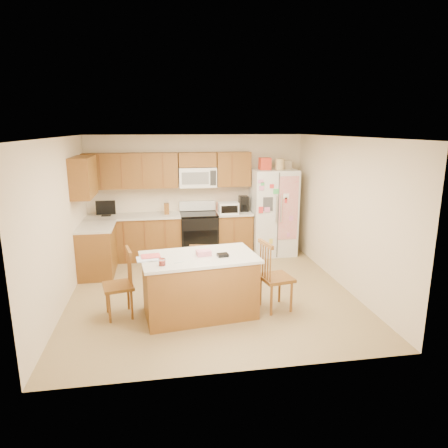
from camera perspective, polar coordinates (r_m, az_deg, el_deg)
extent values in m
plane|color=olive|center=(6.69, -1.85, -9.63)|extent=(4.50, 4.50, 0.00)
cube|color=beige|center=(8.50, -3.90, 4.18)|extent=(4.50, 0.10, 2.50)
cube|color=beige|center=(4.16, 2.07, -5.91)|extent=(4.50, 0.10, 2.50)
cube|color=beige|center=(6.42, -22.27, 0.08)|extent=(0.10, 4.50, 2.50)
cube|color=beige|center=(6.95, 16.80, 1.49)|extent=(0.10, 4.50, 2.50)
cube|color=white|center=(6.15, -2.04, 12.30)|extent=(4.50, 4.50, 0.04)
cube|color=brown|center=(8.36, -12.62, -1.98)|extent=(1.87, 0.60, 0.88)
cube|color=brown|center=(8.48, 1.37, -1.42)|extent=(0.72, 0.60, 0.88)
cube|color=brown|center=(7.69, -17.66, -3.68)|extent=(0.60, 0.95, 0.88)
cube|color=beige|center=(8.24, -12.79, 1.09)|extent=(1.87, 0.64, 0.04)
cube|color=beige|center=(8.36, 1.40, 1.61)|extent=(0.72, 0.64, 0.04)
cube|color=beige|center=(7.57, -17.84, -0.34)|extent=(0.64, 0.95, 0.04)
cube|color=brown|center=(8.24, -13.14, 7.42)|extent=(1.85, 0.33, 0.70)
cube|color=brown|center=(8.37, 1.32, 7.86)|extent=(0.70, 0.33, 0.70)
cube|color=brown|center=(8.24, -3.87, 9.17)|extent=(0.76, 0.33, 0.29)
cube|color=brown|center=(7.43, -19.45, 6.36)|extent=(0.33, 0.95, 0.70)
cube|color=brown|center=(8.13, -17.28, 7.08)|extent=(0.02, 0.01, 0.66)
cube|color=brown|center=(8.13, -16.86, -2.69)|extent=(0.02, 0.01, 0.84)
cube|color=brown|center=(8.09, -14.46, 7.23)|extent=(0.02, 0.01, 0.66)
cube|color=brown|center=(8.08, -14.05, -2.60)|extent=(0.02, 0.01, 0.84)
cube|color=brown|center=(8.06, -11.60, 7.37)|extent=(0.02, 0.01, 0.66)
cube|color=brown|center=(8.05, -11.21, -2.50)|extent=(0.02, 0.01, 0.84)
cube|color=brown|center=(8.06, -8.74, 7.48)|extent=(0.01, 0.01, 0.66)
cube|color=brown|center=(8.05, -8.36, -2.39)|extent=(0.01, 0.01, 0.84)
cube|color=brown|center=(8.19, 1.19, 7.73)|extent=(0.01, 0.01, 0.66)
cube|color=brown|center=(8.18, 1.48, -1.98)|extent=(0.01, 0.01, 0.84)
cube|color=white|center=(8.25, -3.82, 6.70)|extent=(0.76, 0.38, 0.40)
cube|color=slate|center=(8.05, -4.11, 6.53)|extent=(0.54, 0.01, 0.24)
cube|color=#262626|center=(8.09, -1.56, 6.59)|extent=(0.12, 0.01, 0.30)
cube|color=brown|center=(8.21, -8.20, 2.17)|extent=(0.10, 0.14, 0.22)
cube|color=black|center=(8.31, -16.47, 1.19)|extent=(0.18, 0.12, 0.02)
cube|color=black|center=(8.28, -16.55, 2.27)|extent=(0.38, 0.03, 0.28)
cube|color=#E55A37|center=(8.40, 0.21, 2.43)|extent=(0.35, 0.22, 0.18)
cube|color=white|center=(8.18, 0.62, 2.30)|extent=(0.40, 0.28, 0.23)
cube|color=black|center=(8.04, 0.79, 2.11)|extent=(0.34, 0.01, 0.15)
cube|color=black|center=(8.43, 2.80, 2.94)|extent=(0.18, 0.22, 0.32)
cylinder|color=black|center=(8.37, 2.89, 2.38)|extent=(0.12, 0.12, 0.12)
cube|color=black|center=(8.36, -3.60, -1.66)|extent=(0.76, 0.64, 0.88)
cube|color=black|center=(8.05, -3.37, -2.40)|extent=(0.68, 0.01, 0.42)
cube|color=black|center=(8.25, -3.65, 1.45)|extent=(0.76, 0.64, 0.03)
cube|color=white|center=(8.48, -3.84, 2.64)|extent=(0.76, 0.10, 0.20)
cube|color=white|center=(8.49, 6.99, 1.70)|extent=(0.90, 0.75, 1.80)
cube|color=#4C4C4C|center=(8.13, 7.74, 1.14)|extent=(0.02, 0.01, 1.75)
cube|color=silver|center=(8.07, 7.48, 2.14)|extent=(0.02, 0.03, 0.55)
cube|color=silver|center=(8.10, 8.16, 2.16)|extent=(0.02, 0.03, 0.55)
cube|color=#3F3F44|center=(8.02, 6.29, 2.84)|extent=(0.20, 0.01, 0.28)
cube|color=#D84C59|center=(8.16, 9.12, 2.22)|extent=(0.42, 0.01, 1.30)
cube|color=red|center=(8.29, 5.86, 8.57)|extent=(0.22, 0.22, 0.24)
cylinder|color=#DABA7E|center=(8.32, 7.96, 8.46)|extent=(0.18, 0.18, 0.22)
cube|color=tan|center=(8.50, 8.87, 8.40)|extent=(0.18, 0.20, 0.18)
cube|color=brown|center=(5.80, -3.53, -8.89)|extent=(1.63, 1.04, 0.84)
cube|color=beige|center=(5.65, -3.59, -4.75)|extent=(1.72, 1.13, 0.04)
cylinder|color=red|center=(5.31, -8.83, -5.54)|extent=(0.08, 0.08, 0.06)
cylinder|color=white|center=(5.31, -8.83, -5.39)|extent=(0.09, 0.09, 0.09)
cube|color=pink|center=(5.66, -2.93, -4.13)|extent=(0.22, 0.17, 0.07)
cube|color=black|center=(5.61, -0.18, -4.45)|extent=(0.16, 0.14, 0.04)
cube|color=white|center=(5.58, -10.85, -4.92)|extent=(0.33, 0.28, 0.01)
cube|color=#D84C4C|center=(5.65, -10.43, -4.52)|extent=(0.28, 0.23, 0.01)
cylinder|color=white|center=(5.40, -6.39, -5.42)|extent=(0.13, 0.07, 0.01)
cube|color=brown|center=(5.90, -14.89, -8.58)|extent=(0.48, 0.50, 0.05)
cylinder|color=brown|center=(6.14, -16.37, -10.19)|extent=(0.04, 0.04, 0.44)
cylinder|color=brown|center=(5.83, -16.05, -11.51)|extent=(0.04, 0.04, 0.44)
cylinder|color=brown|center=(6.17, -13.52, -9.91)|extent=(0.04, 0.04, 0.44)
cylinder|color=brown|center=(5.86, -13.04, -11.20)|extent=(0.04, 0.04, 0.44)
cylinder|color=brown|center=(5.97, -13.56, -5.54)|extent=(0.02, 0.02, 0.49)
cylinder|color=brown|center=(5.90, -13.46, -5.77)|extent=(0.02, 0.02, 0.49)
cylinder|color=brown|center=(5.83, -13.36, -6.01)|extent=(0.02, 0.02, 0.49)
cylinder|color=brown|center=(5.76, -13.25, -6.25)|extent=(0.02, 0.02, 0.49)
cylinder|color=brown|center=(5.69, -13.14, -6.50)|extent=(0.02, 0.02, 0.49)
cube|color=brown|center=(5.75, -13.49, -3.73)|extent=(0.12, 0.40, 0.05)
cube|color=brown|center=(6.46, -3.12, -6.65)|extent=(0.44, 0.42, 0.04)
cylinder|color=brown|center=(6.65, -1.68, -7.98)|extent=(0.03, 0.03, 0.39)
cylinder|color=brown|center=(6.68, -4.33, -7.93)|extent=(0.03, 0.03, 0.39)
cylinder|color=brown|center=(6.40, -1.82, -8.87)|extent=(0.03, 0.03, 0.39)
cylinder|color=brown|center=(6.43, -4.57, -8.82)|extent=(0.03, 0.03, 0.39)
cylinder|color=brown|center=(6.23, -2.02, -5.13)|extent=(0.02, 0.02, 0.43)
cylinder|color=brown|center=(6.23, -2.64, -5.13)|extent=(0.02, 0.02, 0.43)
cylinder|color=brown|center=(6.24, -3.27, -5.12)|extent=(0.02, 0.02, 0.43)
cylinder|color=brown|center=(6.24, -3.89, -5.11)|extent=(0.02, 0.02, 0.43)
cylinder|color=brown|center=(6.25, -4.50, -5.10)|extent=(0.02, 0.02, 0.43)
cube|color=brown|center=(6.17, -3.29, -3.22)|extent=(0.36, 0.10, 0.05)
cube|color=brown|center=(5.98, 7.45, -7.64)|extent=(0.51, 0.53, 0.05)
cylinder|color=brown|center=(6.00, 9.59, -10.25)|extent=(0.04, 0.04, 0.47)
cylinder|color=brown|center=(6.29, 7.93, -9.02)|extent=(0.04, 0.04, 0.47)
cylinder|color=brown|center=(5.86, 6.78, -10.77)|extent=(0.04, 0.04, 0.47)
cylinder|color=brown|center=(6.16, 5.23, -9.47)|extent=(0.04, 0.04, 0.47)
cylinder|color=brown|center=(5.67, 6.64, -5.81)|extent=(0.02, 0.02, 0.52)
cylinder|color=brown|center=(5.73, 6.28, -5.56)|extent=(0.02, 0.02, 0.52)
cylinder|color=brown|center=(5.80, 5.92, -5.31)|extent=(0.02, 0.02, 0.52)
cylinder|color=brown|center=(5.87, 5.58, -5.08)|extent=(0.02, 0.02, 0.52)
cylinder|color=brown|center=(5.94, 5.24, -4.84)|extent=(0.02, 0.02, 0.52)
cube|color=brown|center=(5.72, 5.99, -2.86)|extent=(0.12, 0.43, 0.05)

